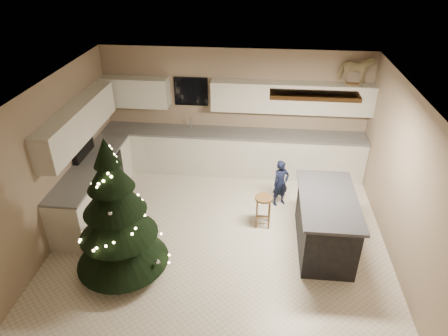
{
  "coord_description": "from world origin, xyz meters",
  "views": [
    {
      "loc": [
        0.58,
        -5.34,
        4.49
      ],
      "look_at": [
        0.0,
        0.35,
        1.15
      ],
      "focal_mm": 32.0,
      "sensor_mm": 36.0,
      "label": 1
    }
  ],
  "objects": [
    {
      "name": "bar_stool",
      "position": [
        0.69,
        0.38,
        0.44
      ],
      "size": [
        0.31,
        0.31,
        0.59
      ],
      "rotation": [
        0.0,
        0.0,
        -0.3
      ],
      "color": "brown",
      "rests_on": "ground_plane"
    },
    {
      "name": "rocking_horse",
      "position": [
        2.3,
        2.33,
        2.29
      ],
      "size": [
        0.66,
        0.34,
        0.56
      ],
      "rotation": [
        0.0,
        0.0,
        1.48
      ],
      "color": "brown",
      "rests_on": "cabinetry"
    },
    {
      "name": "room_shell",
      "position": [
        0.02,
        0.0,
        1.75
      ],
      "size": [
        5.52,
        5.02,
        2.61
      ],
      "color": "gray",
      "rests_on": "ground_plane"
    },
    {
      "name": "cabinetry",
      "position": [
        -0.91,
        1.65,
        0.76
      ],
      "size": [
        5.5,
        3.2,
        2.0
      ],
      "color": "silver",
      "rests_on": "ground_plane"
    },
    {
      "name": "ground_plane",
      "position": [
        0.0,
        0.0,
        0.0
      ],
      "size": [
        5.5,
        5.5,
        0.0
      ],
      "primitive_type": "plane",
      "color": "silver"
    },
    {
      "name": "christmas_tree",
      "position": [
        -1.41,
        -0.96,
        0.93
      ],
      "size": [
        1.42,
        1.38,
        2.27
      ],
      "rotation": [
        0.0,
        0.0,
        -0.17
      ],
      "color": "#3F2816",
      "rests_on": "ground_plane"
    },
    {
      "name": "island",
      "position": [
        1.69,
        -0.08,
        0.48
      ],
      "size": [
        0.9,
        1.7,
        0.95
      ],
      "color": "black",
      "rests_on": "ground_plane"
    },
    {
      "name": "toddler",
      "position": [
        1.0,
        1.06,
        0.46
      ],
      "size": [
        0.4,
        0.37,
        0.92
      ],
      "primitive_type": "imported",
      "rotation": [
        0.0,
        0.0,
        0.55
      ],
      "color": "black",
      "rests_on": "ground_plane"
    }
  ]
}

